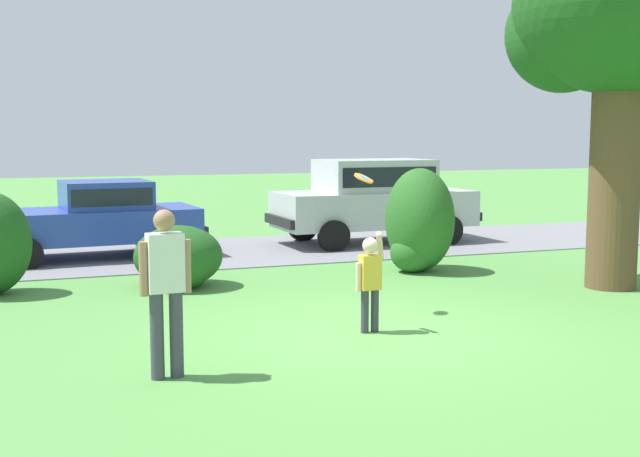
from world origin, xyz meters
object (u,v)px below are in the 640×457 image
(oak_tree_large, at_px, (616,18))
(parked_sedan, at_px, (95,216))
(child_thrower, at_px, (370,276))
(frisbee, at_px, (364,178))
(adult_onlooker, at_px, (166,284))
(parked_suv, at_px, (374,196))

(oak_tree_large, relative_size, parked_sedan, 1.33)
(parked_sedan, relative_size, child_thrower, 3.51)
(frisbee, relative_size, adult_onlooker, 0.17)
(parked_sedan, relative_size, parked_suv, 0.95)
(child_thrower, height_order, frisbee, frisbee)
(frisbee, distance_m, adult_onlooker, 3.85)
(oak_tree_large, height_order, child_thrower, oak_tree_large)
(oak_tree_large, distance_m, parked_suv, 7.11)
(parked_sedan, bearing_deg, frisbee, -64.53)
(parked_sedan, height_order, child_thrower, parked_sedan)
(parked_sedan, height_order, parked_suv, parked_suv)
(oak_tree_large, height_order, parked_sedan, oak_tree_large)
(frisbee, height_order, adult_onlooker, frisbee)
(child_thrower, bearing_deg, frisbee, 71.23)
(oak_tree_large, relative_size, parked_suv, 1.26)
(parked_sedan, height_order, frisbee, frisbee)
(frisbee, bearing_deg, parked_sedan, 115.47)
(parked_suv, xyz_separation_m, adult_onlooker, (-6.19, -8.72, -0.09))
(oak_tree_large, relative_size, adult_onlooker, 3.45)
(parked_sedan, distance_m, frisbee, 7.26)
(parked_suv, bearing_deg, frisbee, -115.16)
(parked_sedan, distance_m, child_thrower, 8.03)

